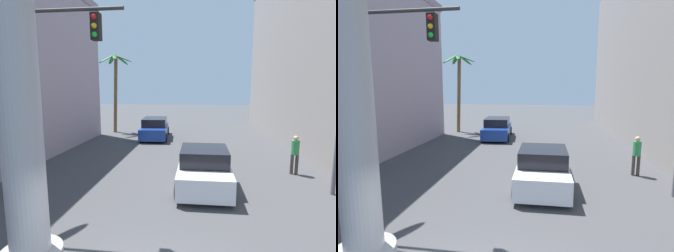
% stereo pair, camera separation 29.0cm
% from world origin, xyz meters
% --- Properties ---
extents(ground_plane, '(91.96, 91.96, 0.00)m').
position_xyz_m(ground_plane, '(0.00, 10.00, 0.00)').
color(ground_plane, '#424244').
extents(neon_sign_pole, '(3.15, 1.19, 11.23)m').
position_xyz_m(neon_sign_pole, '(-2.18, 0.81, 5.25)').
color(neon_sign_pole, '#9E9EA3').
rests_on(neon_sign_pole, ground).
extents(street_lamp, '(2.94, 0.28, 7.61)m').
position_xyz_m(street_lamp, '(5.55, 6.20, 4.62)').
color(street_lamp, '#59595E').
rests_on(street_lamp, ground).
extents(traffic_light_mast, '(5.18, 0.32, 6.04)m').
position_xyz_m(traffic_light_mast, '(-4.44, 3.33, 4.25)').
color(traffic_light_mast, '#333333').
rests_on(traffic_light_mast, ground).
extents(car_lead, '(2.09, 4.71, 1.56)m').
position_xyz_m(car_lead, '(1.30, 6.70, 0.70)').
color(car_lead, black).
rests_on(car_lead, ground).
extents(car_far, '(2.32, 4.83, 1.56)m').
position_xyz_m(car_far, '(-2.33, 16.26, 0.74)').
color(car_far, black).
rests_on(car_far, ground).
extents(palm_tree_far_left, '(3.02, 2.81, 6.70)m').
position_xyz_m(palm_tree_far_left, '(-6.18, 18.56, 4.52)').
color(palm_tree_far_left, brown).
rests_on(palm_tree_far_left, ground).
extents(pedestrian_mid_right, '(0.41, 0.41, 1.77)m').
position_xyz_m(pedestrian_mid_right, '(5.38, 8.42, 1.04)').
color(pedestrian_mid_right, '#3F3833').
rests_on(pedestrian_mid_right, ground).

